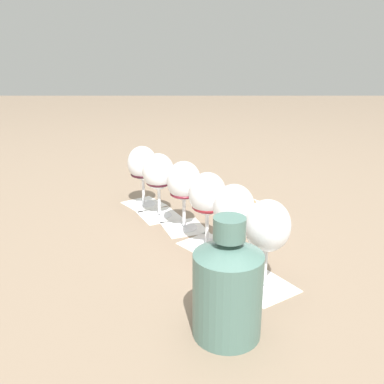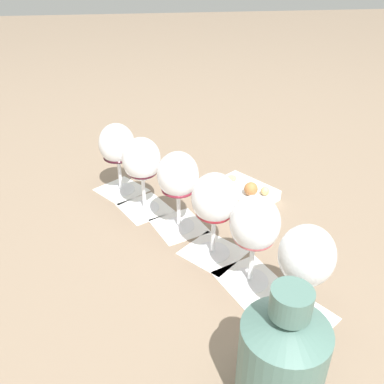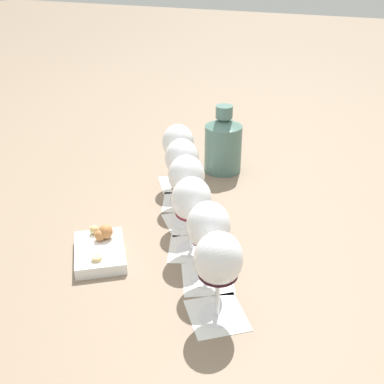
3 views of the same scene
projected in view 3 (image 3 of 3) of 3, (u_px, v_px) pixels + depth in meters
name	position (u px, v px, depth m)	size (l,w,h in m)	color
ground_plane	(193.00, 235.00, 1.16)	(8.00, 8.00, 0.00)	#7F6B56
tasting_card_0	(179.00, 184.00, 1.40)	(0.15, 0.15, 0.00)	white
tasting_card_1	(182.00, 202.00, 1.31)	(0.14, 0.14, 0.00)	white
tasting_card_2	(187.00, 222.00, 1.21)	(0.15, 0.15, 0.00)	white
tasting_card_3	(192.00, 249.00, 1.11)	(0.14, 0.14, 0.00)	white
tasting_card_4	(207.00, 279.00, 1.01)	(0.15, 0.14, 0.00)	white
tasting_card_5	(217.00, 315.00, 0.91)	(0.15, 0.15, 0.00)	white
wine_glass_0	(178.00, 145.00, 1.35)	(0.09, 0.09, 0.18)	white
wine_glass_1	(182.00, 161.00, 1.25)	(0.09, 0.09, 0.18)	white
wine_glass_2	(187.00, 179.00, 1.16)	(0.09, 0.09, 0.18)	white
wine_glass_3	(192.00, 202.00, 1.05)	(0.09, 0.09, 0.18)	white
wine_glass_4	(208.00, 229.00, 0.95)	(0.09, 0.09, 0.18)	white
wine_glass_5	(218.00, 262.00, 0.85)	(0.09, 0.09, 0.18)	white
ceramic_vase	(223.00, 143.00, 1.45)	(0.11, 0.11, 0.21)	#4C7066
snack_dish	(100.00, 250.00, 1.08)	(0.19, 0.18, 0.06)	white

